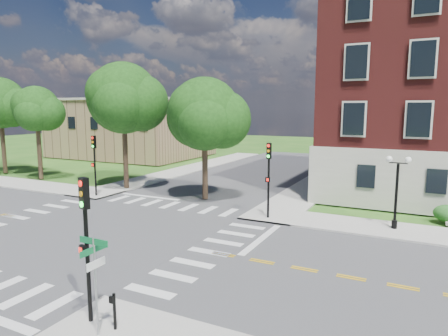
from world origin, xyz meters
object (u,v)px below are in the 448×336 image
at_px(traffic_signal_nw, 94,158).
at_px(fire_hydrant, 82,188).
at_px(twin_lamp_west, 397,188).
at_px(street_sign_pole, 95,267).
at_px(traffic_signal_se, 86,231).
at_px(push_button_post, 114,309).
at_px(traffic_signal_ne, 269,170).

xyz_separation_m(traffic_signal_nw, fire_hydrant, (-1.96, 0.44, -2.72)).
bearing_deg(fire_hydrant, traffic_signal_nw, -12.58).
distance_m(twin_lamp_west, street_sign_pole, 17.69).
distance_m(traffic_signal_se, street_sign_pole, 1.29).
xyz_separation_m(twin_lamp_west, fire_hydrant, (-24.01, -0.63, -2.06)).
bearing_deg(twin_lamp_west, traffic_signal_se, -118.00).
xyz_separation_m(push_button_post, fire_hydrant, (-16.81, 14.96, -0.33)).
bearing_deg(twin_lamp_west, street_sign_pole, -114.95).
bearing_deg(fire_hydrant, twin_lamp_west, 1.51).
bearing_deg(traffic_signal_nw, fire_hydrant, 167.42).
bearing_deg(fire_hydrant, traffic_signal_ne, -1.59).
bearing_deg(traffic_signal_nw, street_sign_pole, -45.74).
bearing_deg(traffic_signal_nw, push_button_post, -44.36).
relative_size(traffic_signal_nw, street_sign_pole, 1.55).
height_order(traffic_signal_ne, fire_hydrant, traffic_signal_ne).
xyz_separation_m(street_sign_pole, push_button_post, (0.26, 0.45, -1.51)).
relative_size(twin_lamp_west, street_sign_pole, 1.36).
bearing_deg(fire_hydrant, traffic_signal_se, -43.48).
bearing_deg(push_button_post, street_sign_pole, -120.45).
height_order(traffic_signal_ne, street_sign_pole, traffic_signal_ne).
height_order(traffic_signal_nw, twin_lamp_west, traffic_signal_nw).
relative_size(push_button_post, fire_hydrant, 1.60).
distance_m(traffic_signal_nw, fire_hydrant, 3.38).
relative_size(traffic_signal_se, fire_hydrant, 6.40).
distance_m(traffic_signal_ne, street_sign_pole, 14.97).
relative_size(street_sign_pole, fire_hydrant, 4.13).
bearing_deg(traffic_signal_ne, traffic_signal_nw, 179.91).
bearing_deg(traffic_signal_se, street_sign_pole, -30.85).
distance_m(street_sign_pole, fire_hydrant, 22.68).
relative_size(traffic_signal_ne, traffic_signal_nw, 1.00).
distance_m(traffic_signal_se, push_button_post, 2.62).
bearing_deg(push_button_post, traffic_signal_ne, 90.82).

